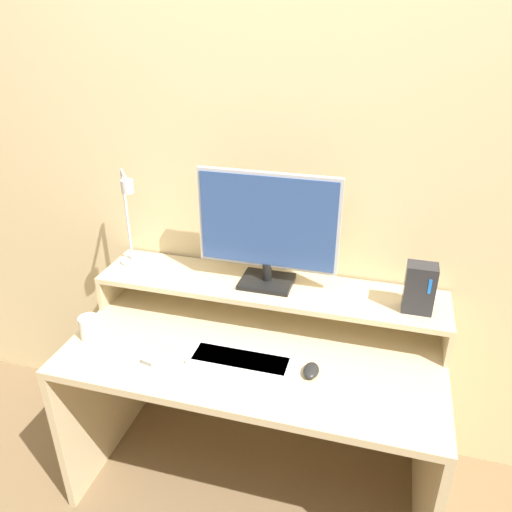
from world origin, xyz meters
The scene contains 10 objects.
wall_back centered at (0.00, 0.74, 1.25)m, with size 6.00×0.05×2.50m.
desk centered at (0.00, 0.35, 0.51)m, with size 1.40×0.70×0.70m.
monitor_shelf centered at (0.00, 0.56, 0.83)m, with size 1.40×0.29×0.15m.
monitor centered at (-0.01, 0.57, 1.10)m, with size 0.55×0.17×0.46m.
desk_lamp centered at (-0.59, 0.55, 1.06)m, with size 0.16×0.18×0.42m.
router_dock centered at (0.57, 0.53, 0.95)m, with size 0.11×0.08×0.19m.
keyboard centered at (-0.02, 0.24, 0.71)m, with size 0.37×0.13×0.02m.
mouse centered at (0.23, 0.25, 0.72)m, with size 0.06×0.09×0.03m.
remote_control centered at (-0.33, 0.22, 0.71)m, with size 0.08×0.16×0.02m.
mug centered at (-0.62, 0.23, 0.75)m, with size 0.08×0.08×0.09m.
Camera 1 is at (0.42, -1.12, 1.85)m, focal length 35.00 mm.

